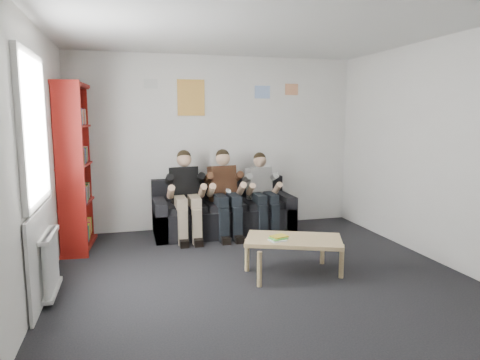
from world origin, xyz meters
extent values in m
plane|color=black|center=(0.00, 0.00, 0.00)|extent=(5.00, 5.00, 0.00)
plane|color=silver|center=(0.00, 0.00, 2.70)|extent=(5.00, 5.00, 0.00)
plane|color=silver|center=(0.00, 2.50, 1.35)|extent=(4.50, 0.00, 4.50)
plane|color=silver|center=(0.00, -2.50, 1.35)|extent=(4.50, 0.00, 4.50)
plane|color=silver|center=(-2.25, 0.00, 1.35)|extent=(0.00, 5.00, 5.00)
plane|color=silver|center=(2.25, 0.00, 1.35)|extent=(0.00, 5.00, 5.00)
cube|color=black|center=(0.00, 2.06, 0.20)|extent=(2.09, 0.85, 0.40)
cube|color=black|center=(0.00, 2.40, 0.60)|extent=(2.09, 0.19, 0.41)
cube|color=black|center=(-0.96, 2.06, 0.28)|extent=(0.17, 0.85, 0.57)
cube|color=black|center=(0.96, 2.06, 0.28)|extent=(0.17, 0.85, 0.57)
cube|color=black|center=(0.00, 1.99, 0.45)|extent=(1.74, 0.59, 0.09)
cube|color=maroon|center=(-2.07, 1.84, 1.10)|extent=(0.33, 0.99, 2.20)
cube|color=tan|center=(0.38, 0.16, 0.40)|extent=(1.05, 0.58, 0.04)
cylinder|color=tan|center=(-0.10, -0.08, 0.19)|extent=(0.05, 0.05, 0.38)
cylinder|color=tan|center=(0.85, -0.08, 0.19)|extent=(0.05, 0.05, 0.38)
cylinder|color=tan|center=(-0.10, 0.39, 0.19)|extent=(0.05, 0.05, 0.38)
cylinder|color=tan|center=(0.85, 0.39, 0.19)|extent=(0.05, 0.05, 0.38)
cube|color=silver|center=(0.17, 0.10, 0.43)|extent=(0.18, 0.13, 0.01)
cube|color=green|center=(0.18, 0.13, 0.44)|extent=(0.18, 0.13, 0.01)
cube|color=yellow|center=(0.20, 0.16, 0.46)|extent=(0.18, 0.13, 0.01)
cube|color=black|center=(-0.58, 2.11, 0.76)|extent=(0.39, 0.29, 0.56)
sphere|color=tan|center=(-0.58, 2.07, 1.14)|extent=(0.22, 0.22, 0.22)
sphere|color=black|center=(-0.58, 2.09, 1.18)|extent=(0.21, 0.21, 0.21)
cube|color=gray|center=(-0.58, 1.82, 0.56)|extent=(0.35, 0.45, 0.15)
cube|color=gray|center=(-0.58, 1.60, 0.25)|extent=(0.33, 0.14, 0.49)
cube|color=black|center=(-0.58, 1.54, 0.05)|extent=(0.33, 0.26, 0.10)
cube|color=#52321B|center=(0.00, 2.11, 0.76)|extent=(0.39, 0.29, 0.56)
sphere|color=tan|center=(0.00, 2.07, 1.14)|extent=(0.22, 0.22, 0.22)
sphere|color=black|center=(0.00, 2.09, 1.18)|extent=(0.21, 0.21, 0.21)
cube|color=black|center=(0.00, 1.82, 0.56)|extent=(0.35, 0.45, 0.15)
cube|color=black|center=(0.00, 1.60, 0.25)|extent=(0.34, 0.14, 0.49)
cube|color=black|center=(0.00, 1.54, 0.05)|extent=(0.34, 0.26, 0.10)
cube|color=white|center=(0.00, 1.72, 0.71)|extent=(0.04, 0.14, 0.04)
cube|color=white|center=(0.58, 2.10, 0.74)|extent=(0.36, 0.27, 0.51)
sphere|color=tan|center=(0.58, 2.07, 1.09)|extent=(0.20, 0.20, 0.20)
sphere|color=black|center=(0.58, 2.08, 1.13)|extent=(0.19, 0.19, 0.19)
cube|color=black|center=(0.58, 1.83, 0.56)|extent=(0.33, 0.42, 0.14)
cube|color=black|center=(0.58, 1.63, 0.25)|extent=(0.31, 0.13, 0.49)
cube|color=black|center=(0.58, 1.58, 0.05)|extent=(0.31, 0.24, 0.09)
cylinder|color=silver|center=(-2.15, -0.08, 0.35)|extent=(0.06, 0.06, 0.60)
cylinder|color=silver|center=(-2.15, 0.00, 0.35)|extent=(0.06, 0.06, 0.60)
cylinder|color=silver|center=(-2.15, 0.08, 0.35)|extent=(0.06, 0.06, 0.60)
cylinder|color=silver|center=(-2.15, 0.16, 0.35)|extent=(0.06, 0.06, 0.60)
cylinder|color=silver|center=(-2.15, 0.24, 0.35)|extent=(0.06, 0.06, 0.60)
cylinder|color=silver|center=(-2.15, 0.32, 0.35)|extent=(0.06, 0.06, 0.60)
cylinder|color=silver|center=(-2.15, 0.40, 0.35)|extent=(0.06, 0.06, 0.60)
cylinder|color=silver|center=(-2.15, 0.48, 0.35)|extent=(0.06, 0.06, 0.60)
cube|color=silver|center=(-2.15, 0.20, 0.07)|extent=(0.10, 0.64, 0.04)
cube|color=silver|center=(-2.15, 0.20, 0.63)|extent=(0.10, 0.64, 0.04)
cube|color=white|center=(-2.23, 0.20, 1.65)|extent=(0.02, 1.00, 1.30)
cube|color=silver|center=(-2.22, 0.20, 2.33)|extent=(0.05, 1.12, 0.06)
cube|color=silver|center=(-2.22, 0.20, 0.97)|extent=(0.05, 1.12, 0.06)
cube|color=silver|center=(-2.22, 0.20, 0.45)|extent=(0.03, 1.30, 0.90)
cube|color=#D7D64C|center=(-0.40, 2.49, 2.05)|extent=(0.42, 0.01, 0.55)
cube|color=#478DF2|center=(0.75, 2.49, 2.15)|extent=(0.25, 0.01, 0.20)
cube|color=#DE4580|center=(1.25, 2.49, 2.20)|extent=(0.22, 0.01, 0.18)
cube|color=silver|center=(-1.00, 2.49, 2.25)|extent=(0.20, 0.01, 0.14)
camera|label=1|loc=(-1.40, -4.15, 1.77)|focal=32.00mm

